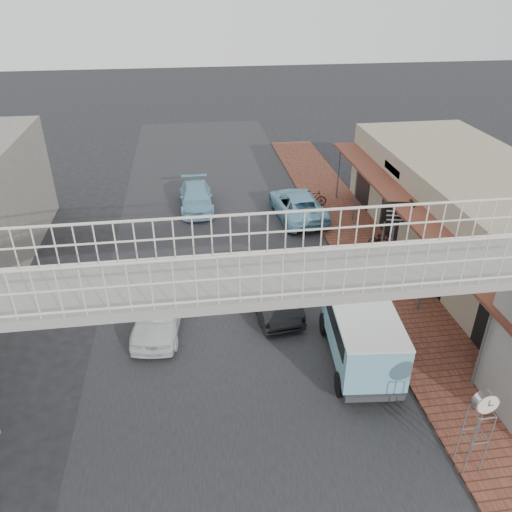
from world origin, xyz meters
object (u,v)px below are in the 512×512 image
object	(u,v)px
motorcycle_near	(382,237)
angkot_van	(362,329)
angkot_curb	(298,205)
angkot_far	(196,197)
white_hatchback	(159,311)
motorcycle_far	(313,198)
dark_sedan	(270,289)
street_clock	(484,405)
arrow_sign	(415,213)

from	to	relation	value
motorcycle_near	angkot_van	bearing A→B (deg)	136.98
angkot_curb	angkot_far	bearing A→B (deg)	-24.30
white_hatchback	angkot_far	distance (m)	10.63
angkot_curb	motorcycle_far	world-z (taller)	angkot_curb
white_hatchback	angkot_curb	size ratio (longest dim) A/B	0.81
angkot_far	motorcycle_near	xyz separation A→B (m)	(8.35, -5.82, -0.09)
angkot_van	angkot_curb	bearing A→B (deg)	93.53
dark_sedan	angkot_van	xyz separation A→B (m)	(2.33, -3.65, 0.64)
street_clock	arrow_sign	distance (m)	10.25
angkot_far	motorcycle_near	bearing A→B (deg)	-35.59
dark_sedan	street_clock	xyz separation A→B (m)	(3.84, -7.90, 1.48)
street_clock	angkot_van	bearing A→B (deg)	108.63
white_hatchback	angkot_van	bearing A→B (deg)	-15.96
angkot_far	motorcycle_near	world-z (taller)	angkot_far
white_hatchback	motorcycle_near	distance (m)	11.09
white_hatchback	motorcycle_far	bearing A→B (deg)	57.88
angkot_far	street_clock	bearing A→B (deg)	-71.01
street_clock	motorcycle_near	bearing A→B (deg)	79.21
dark_sedan	angkot_far	distance (m)	9.99
angkot_far	motorcycle_far	distance (m)	6.36
white_hatchback	dark_sedan	size ratio (longest dim) A/B	0.93
white_hatchback	dark_sedan	bearing A→B (deg)	18.70
angkot_curb	angkot_far	world-z (taller)	angkot_curb
angkot_far	white_hatchback	bearing A→B (deg)	-99.93
angkot_curb	street_clock	xyz separation A→B (m)	(1.10, -15.66, 1.51)
angkot_van	arrow_sign	xyz separation A→B (m)	(4.03, 5.67, 1.22)
motorcycle_near	angkot_far	bearing A→B (deg)	37.49
white_hatchback	arrow_sign	world-z (taller)	arrow_sign
dark_sedan	motorcycle_far	world-z (taller)	dark_sedan
angkot_van	motorcycle_near	world-z (taller)	angkot_van
angkot_van	street_clock	distance (m)	4.59
angkot_far	angkot_van	bearing A→B (deg)	-70.95
dark_sedan	angkot_van	bearing A→B (deg)	-63.41
angkot_van	street_clock	xyz separation A→B (m)	(1.51, -4.25, 0.84)
angkot_van	motorcycle_near	distance (m)	8.35
motorcycle_near	street_clock	bearing A→B (deg)	152.46
motorcycle_far	arrow_sign	distance (m)	7.52
dark_sedan	motorcycle_near	size ratio (longest dim) A/B	2.62
motorcycle_far	motorcycle_near	bearing A→B (deg)	-150.45
motorcycle_near	arrow_sign	xyz separation A→B (m)	(0.47, -1.84, 2.03)
angkot_van	dark_sedan	bearing A→B (deg)	128.14
dark_sedan	street_clock	world-z (taller)	street_clock
street_clock	white_hatchback	bearing A→B (deg)	137.58
white_hatchback	street_clock	size ratio (longest dim) A/B	1.58
dark_sedan	arrow_sign	size ratio (longest dim) A/B	1.40
motorcycle_far	street_clock	xyz separation A→B (m)	(0.00, -16.71, 1.64)
street_clock	arrow_sign	xyz separation A→B (m)	(2.52, 9.92, 0.37)
white_hatchback	motorcycle_far	xyz separation A→B (m)	(8.00, 9.63, -0.13)
angkot_curb	arrow_sign	bearing A→B (deg)	118.22
motorcycle_far	arrow_sign	bearing A→B (deg)	-152.56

